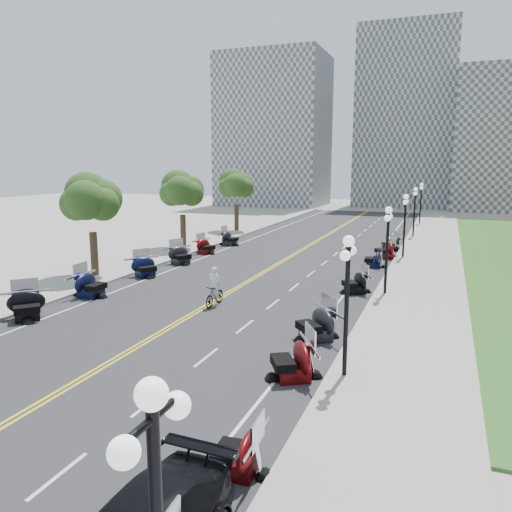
% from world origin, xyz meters
% --- Properties ---
extents(ground, '(160.00, 160.00, 0.00)m').
position_xyz_m(ground, '(0.00, 0.00, 0.00)').
color(ground, gray).
extents(road, '(16.00, 90.00, 0.01)m').
position_xyz_m(road, '(0.00, 10.00, 0.00)').
color(road, '#333335').
rests_on(road, ground).
extents(centerline_yellow_a, '(0.12, 90.00, 0.00)m').
position_xyz_m(centerline_yellow_a, '(-0.12, 10.00, 0.01)').
color(centerline_yellow_a, yellow).
rests_on(centerline_yellow_a, road).
extents(centerline_yellow_b, '(0.12, 90.00, 0.00)m').
position_xyz_m(centerline_yellow_b, '(0.12, 10.00, 0.01)').
color(centerline_yellow_b, yellow).
rests_on(centerline_yellow_b, road).
extents(edge_line_north, '(0.12, 90.00, 0.00)m').
position_xyz_m(edge_line_north, '(6.40, 10.00, 0.01)').
color(edge_line_north, white).
rests_on(edge_line_north, road).
extents(edge_line_south, '(0.12, 90.00, 0.00)m').
position_xyz_m(edge_line_south, '(-6.40, 10.00, 0.01)').
color(edge_line_south, white).
rests_on(edge_line_south, road).
extents(lane_dash_2, '(0.12, 2.00, 0.00)m').
position_xyz_m(lane_dash_2, '(3.20, -16.00, 0.01)').
color(lane_dash_2, white).
rests_on(lane_dash_2, road).
extents(lane_dash_3, '(0.12, 2.00, 0.00)m').
position_xyz_m(lane_dash_3, '(3.20, -12.00, 0.01)').
color(lane_dash_3, white).
rests_on(lane_dash_3, road).
extents(lane_dash_4, '(0.12, 2.00, 0.00)m').
position_xyz_m(lane_dash_4, '(3.20, -8.00, 0.01)').
color(lane_dash_4, white).
rests_on(lane_dash_4, road).
extents(lane_dash_5, '(0.12, 2.00, 0.00)m').
position_xyz_m(lane_dash_5, '(3.20, -4.00, 0.01)').
color(lane_dash_5, white).
rests_on(lane_dash_5, road).
extents(lane_dash_6, '(0.12, 2.00, 0.00)m').
position_xyz_m(lane_dash_6, '(3.20, 0.00, 0.01)').
color(lane_dash_6, white).
rests_on(lane_dash_6, road).
extents(lane_dash_7, '(0.12, 2.00, 0.00)m').
position_xyz_m(lane_dash_7, '(3.20, 4.00, 0.01)').
color(lane_dash_7, white).
rests_on(lane_dash_7, road).
extents(lane_dash_8, '(0.12, 2.00, 0.00)m').
position_xyz_m(lane_dash_8, '(3.20, 8.00, 0.01)').
color(lane_dash_8, white).
rests_on(lane_dash_8, road).
extents(lane_dash_9, '(0.12, 2.00, 0.00)m').
position_xyz_m(lane_dash_9, '(3.20, 12.00, 0.01)').
color(lane_dash_9, white).
rests_on(lane_dash_9, road).
extents(lane_dash_10, '(0.12, 2.00, 0.00)m').
position_xyz_m(lane_dash_10, '(3.20, 16.00, 0.01)').
color(lane_dash_10, white).
rests_on(lane_dash_10, road).
extents(lane_dash_11, '(0.12, 2.00, 0.00)m').
position_xyz_m(lane_dash_11, '(3.20, 20.00, 0.01)').
color(lane_dash_11, white).
rests_on(lane_dash_11, road).
extents(lane_dash_12, '(0.12, 2.00, 0.00)m').
position_xyz_m(lane_dash_12, '(3.20, 24.00, 0.01)').
color(lane_dash_12, white).
rests_on(lane_dash_12, road).
extents(lane_dash_13, '(0.12, 2.00, 0.00)m').
position_xyz_m(lane_dash_13, '(3.20, 28.00, 0.01)').
color(lane_dash_13, white).
rests_on(lane_dash_13, road).
extents(lane_dash_14, '(0.12, 2.00, 0.00)m').
position_xyz_m(lane_dash_14, '(3.20, 32.00, 0.01)').
color(lane_dash_14, white).
rests_on(lane_dash_14, road).
extents(lane_dash_15, '(0.12, 2.00, 0.00)m').
position_xyz_m(lane_dash_15, '(3.20, 36.00, 0.01)').
color(lane_dash_15, white).
rests_on(lane_dash_15, road).
extents(lane_dash_16, '(0.12, 2.00, 0.00)m').
position_xyz_m(lane_dash_16, '(3.20, 40.00, 0.01)').
color(lane_dash_16, white).
rests_on(lane_dash_16, road).
extents(lane_dash_17, '(0.12, 2.00, 0.00)m').
position_xyz_m(lane_dash_17, '(3.20, 44.00, 0.01)').
color(lane_dash_17, white).
rests_on(lane_dash_17, road).
extents(lane_dash_18, '(0.12, 2.00, 0.00)m').
position_xyz_m(lane_dash_18, '(3.20, 48.00, 0.01)').
color(lane_dash_18, white).
rests_on(lane_dash_18, road).
extents(lane_dash_19, '(0.12, 2.00, 0.00)m').
position_xyz_m(lane_dash_19, '(3.20, 52.00, 0.01)').
color(lane_dash_19, white).
rests_on(lane_dash_19, road).
extents(sidewalk_north, '(5.00, 90.00, 0.15)m').
position_xyz_m(sidewalk_north, '(10.50, 10.00, 0.07)').
color(sidewalk_north, '#9E9991').
rests_on(sidewalk_north, ground).
extents(sidewalk_south, '(5.00, 90.00, 0.15)m').
position_xyz_m(sidewalk_south, '(-10.50, 10.00, 0.07)').
color(sidewalk_south, '#9E9991').
rests_on(sidewalk_south, ground).
extents(distant_block_a, '(18.00, 14.00, 26.00)m').
position_xyz_m(distant_block_a, '(-18.00, 62.00, 13.00)').
color(distant_block_a, gray).
rests_on(distant_block_a, ground).
extents(distant_block_b, '(16.00, 12.00, 30.00)m').
position_xyz_m(distant_block_b, '(4.00, 68.00, 15.00)').
color(distant_block_b, gray).
rests_on(distant_block_b, ground).
extents(street_lamp_1, '(0.50, 1.20, 4.90)m').
position_xyz_m(street_lamp_1, '(8.60, -8.00, 2.60)').
color(street_lamp_1, black).
rests_on(street_lamp_1, sidewalk_north).
extents(street_lamp_2, '(0.50, 1.20, 4.90)m').
position_xyz_m(street_lamp_2, '(8.60, 4.00, 2.60)').
color(street_lamp_2, black).
rests_on(street_lamp_2, sidewalk_north).
extents(street_lamp_3, '(0.50, 1.20, 4.90)m').
position_xyz_m(street_lamp_3, '(8.60, 16.00, 2.60)').
color(street_lamp_3, black).
rests_on(street_lamp_3, sidewalk_north).
extents(street_lamp_4, '(0.50, 1.20, 4.90)m').
position_xyz_m(street_lamp_4, '(8.60, 28.00, 2.60)').
color(street_lamp_4, black).
rests_on(street_lamp_4, sidewalk_north).
extents(street_lamp_5, '(0.50, 1.20, 4.90)m').
position_xyz_m(street_lamp_5, '(8.60, 40.00, 2.60)').
color(street_lamp_5, black).
rests_on(street_lamp_5, sidewalk_north).
extents(tree_2, '(4.80, 4.80, 9.20)m').
position_xyz_m(tree_2, '(-10.00, 2.00, 4.75)').
color(tree_2, '#235619').
rests_on(tree_2, sidewalk_south).
extents(tree_3, '(4.80, 4.80, 9.20)m').
position_xyz_m(tree_3, '(-10.00, 14.00, 4.75)').
color(tree_3, '#235619').
rests_on(tree_3, sidewalk_south).
extents(tree_4, '(4.80, 4.80, 9.20)m').
position_xyz_m(tree_4, '(-10.00, 26.00, 4.75)').
color(tree_4, '#235619').
rests_on(tree_4, sidewalk_south).
extents(motorcycle_n_2, '(1.88, 1.88, 1.24)m').
position_xyz_m(motorcycle_n_2, '(7.22, -14.32, 0.62)').
color(motorcycle_n_2, '#590A0C').
rests_on(motorcycle_n_2, road).
extents(motorcycle_n_3, '(2.99, 2.99, 1.53)m').
position_xyz_m(motorcycle_n_3, '(6.90, -8.65, 0.76)').
color(motorcycle_n_3, '#590A0C').
rests_on(motorcycle_n_3, road).
extents(motorcycle_n_4, '(3.14, 3.14, 1.55)m').
position_xyz_m(motorcycle_n_4, '(6.70, -4.53, 0.78)').
color(motorcycle_n_4, black).
rests_on(motorcycle_n_4, road).
extents(motorcycle_n_6, '(2.75, 2.75, 1.40)m').
position_xyz_m(motorcycle_n_6, '(6.90, 3.90, 0.70)').
color(motorcycle_n_6, black).
rests_on(motorcycle_n_6, road).
extents(motorcycle_n_8, '(2.03, 2.03, 1.36)m').
position_xyz_m(motorcycle_n_8, '(6.89, 11.82, 0.68)').
color(motorcycle_n_8, black).
rests_on(motorcycle_n_8, road).
extents(motorcycle_n_9, '(2.86, 2.86, 1.51)m').
position_xyz_m(motorcycle_n_9, '(7.24, 15.63, 0.75)').
color(motorcycle_n_9, '#590A0C').
rests_on(motorcycle_n_9, road).
extents(motorcycle_n_10, '(2.73, 2.73, 1.37)m').
position_xyz_m(motorcycle_n_10, '(7.29, 19.45, 0.68)').
color(motorcycle_n_10, black).
rests_on(motorcycle_n_10, road).
extents(motorcycle_s_4, '(3.12, 3.12, 1.55)m').
position_xyz_m(motorcycle_s_4, '(-7.05, -6.77, 0.77)').
color(motorcycle_s_4, black).
rests_on(motorcycle_s_4, road).
extents(motorcycle_s_5, '(2.31, 2.31, 1.56)m').
position_xyz_m(motorcycle_s_5, '(-6.91, -2.28, 0.78)').
color(motorcycle_s_5, black).
rests_on(motorcycle_s_5, road).
extents(motorcycle_s_6, '(2.94, 2.94, 1.48)m').
position_xyz_m(motorcycle_s_6, '(-6.90, 3.20, 0.74)').
color(motorcycle_s_6, black).
rests_on(motorcycle_s_6, road).
extents(motorcycle_s_7, '(2.93, 2.93, 1.50)m').
position_xyz_m(motorcycle_s_7, '(-6.81, 7.80, 0.75)').
color(motorcycle_s_7, black).
rests_on(motorcycle_s_7, road).
extents(motorcycle_s_8, '(2.42, 2.42, 1.39)m').
position_xyz_m(motorcycle_s_8, '(-7.00, 12.39, 0.69)').
color(motorcycle_s_8, '#590A0C').
rests_on(motorcycle_s_8, road).
extents(motorcycle_s_9, '(2.24, 2.24, 1.46)m').
position_xyz_m(motorcycle_s_9, '(-6.87, 17.03, 0.73)').
color(motorcycle_s_9, black).
rests_on(motorcycle_s_9, road).
extents(bicycle, '(0.61, 1.93, 1.15)m').
position_xyz_m(bicycle, '(0.42, -1.40, 0.57)').
color(bicycle, '#A51414').
rests_on(bicycle, road).
extents(cyclist_rider, '(0.65, 0.43, 1.78)m').
position_xyz_m(cyclist_rider, '(0.42, -1.40, 2.04)').
color(cyclist_rider, silver).
rests_on(cyclist_rider, bicycle).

